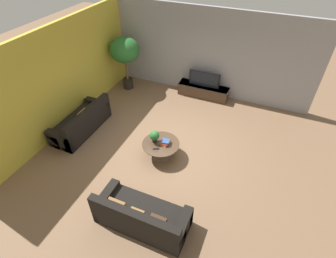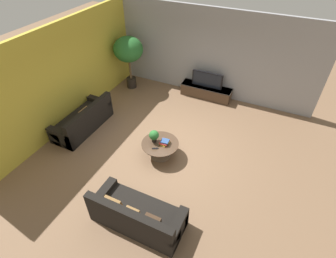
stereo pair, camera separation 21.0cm
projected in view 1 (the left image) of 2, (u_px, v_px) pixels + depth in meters
ground_plane at (166, 145)px, 7.55m from camera, size 24.00×24.00×0.00m
back_wall_stone at (204, 53)px, 8.90m from camera, size 7.40×0.12×3.00m
side_wall_left at (68, 74)px, 7.72m from camera, size 0.12×7.40×3.00m
media_console at (203, 91)px, 9.43m from camera, size 1.82×0.50×0.43m
television at (204, 79)px, 9.13m from camera, size 1.08×0.13×0.55m
coffee_table at (161, 147)px, 7.04m from camera, size 1.00×1.00×0.44m
couch_by_wall at (82, 123)px, 7.90m from camera, size 0.84×1.99×0.84m
couch_near_entry at (141, 216)px, 5.46m from camera, size 1.96×0.84×0.84m
potted_palm_tall at (125, 52)px, 9.13m from camera, size 1.04×1.04×1.94m
potted_plant_tabletop at (155, 136)px, 6.88m from camera, size 0.26×0.26×0.35m
book_stack at (165, 142)px, 6.92m from camera, size 0.25×0.28×0.11m
remote_black at (156, 149)px, 6.79m from camera, size 0.16×0.11×0.02m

